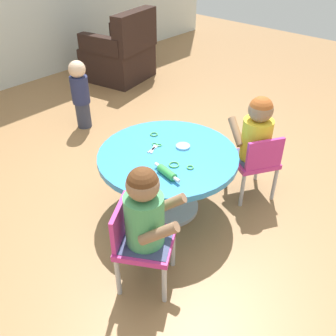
# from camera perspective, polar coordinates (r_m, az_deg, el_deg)

# --- Properties ---
(ground_plane) EXTENTS (10.00, 10.00, 0.00)m
(ground_plane) POSITION_cam_1_polar(r_m,az_deg,el_deg) (2.73, -0.00, -6.09)
(ground_plane) COLOR #9E7247
(craft_table) EXTENTS (0.94, 0.94, 0.47)m
(craft_table) POSITION_cam_1_polar(r_m,az_deg,el_deg) (2.50, -0.00, 0.24)
(craft_table) COLOR silver
(craft_table) RESTS_ON ground
(child_chair_left) EXTENTS (0.41, 0.41, 0.54)m
(child_chair_left) POSITION_cam_1_polar(r_m,az_deg,el_deg) (2.07, -4.44, -11.12)
(child_chair_left) COLOR #B7B7BC
(child_chair_left) RESTS_ON ground
(seated_child_left) EXTENTS (0.41, 0.43, 0.51)m
(seated_child_left) POSITION_cam_1_polar(r_m,az_deg,el_deg) (1.90, -3.57, -6.56)
(seated_child_left) COLOR #3F4772
(seated_child_left) RESTS_ON ground
(child_chair_right) EXTENTS (0.41, 0.41, 0.54)m
(child_chair_right) POSITION_cam_1_polar(r_m,az_deg,el_deg) (2.74, 13.31, 1.04)
(child_chair_right) COLOR #B7B7BC
(child_chair_right) RESTS_ON ground
(seated_child_right) EXTENTS (0.41, 0.43, 0.51)m
(seated_child_right) POSITION_cam_1_polar(r_m,az_deg,el_deg) (2.65, 13.56, 5.56)
(seated_child_right) COLOR #3F4772
(seated_child_right) RESTS_ON ground
(armchair_dark) EXTENTS (0.83, 0.84, 0.85)m
(armchair_dark) POSITION_cam_1_polar(r_m,az_deg,el_deg) (4.87, -7.30, 16.95)
(armchair_dark) COLOR black
(armchair_dark) RESTS_ON ground
(toddler_standing) EXTENTS (0.17, 0.17, 0.67)m
(toddler_standing) POSITION_cam_1_polar(r_m,az_deg,el_deg) (3.70, -13.37, 11.22)
(toddler_standing) COLOR #33384C
(toddler_standing) RESTS_ON ground
(rolling_pin) EXTENTS (0.07, 0.23, 0.05)m
(rolling_pin) POSITION_cam_1_polar(r_m,az_deg,el_deg) (2.22, -0.16, -0.67)
(rolling_pin) COLOR green
(rolling_pin) RESTS_ON craft_table
(craft_scissors) EXTENTS (0.14, 0.09, 0.01)m
(craft_scissors) POSITION_cam_1_polar(r_m,az_deg,el_deg) (2.51, -1.99, 3.32)
(craft_scissors) COLOR silver
(craft_scissors) RESTS_ON craft_table
(playdough_blob_0) EXTENTS (0.10, 0.10, 0.01)m
(playdough_blob_0) POSITION_cam_1_polar(r_m,az_deg,el_deg) (2.51, 2.33, 3.37)
(playdough_blob_0) COLOR #8CCCF2
(playdough_blob_0) RESTS_ON craft_table
(cookie_cutter_0) EXTENTS (0.07, 0.07, 0.01)m
(cookie_cutter_0) POSITION_cam_1_polar(r_m,az_deg,el_deg) (2.33, 0.93, 0.51)
(cookie_cutter_0) COLOR #4CB259
(cookie_cutter_0) RESTS_ON craft_table
(cookie_cutter_1) EXTENTS (0.06, 0.06, 0.01)m
(cookie_cutter_1) POSITION_cam_1_polar(r_m,az_deg,el_deg) (2.66, -2.18, 5.22)
(cookie_cutter_1) COLOR #4CB259
(cookie_cutter_1) RESTS_ON craft_table
(cookie_cutter_2) EXTENTS (0.05, 0.05, 0.01)m
(cookie_cutter_2) POSITION_cam_1_polar(r_m,az_deg,el_deg) (2.31, 3.44, 0.11)
(cookie_cutter_2) COLOR #4CB259
(cookie_cutter_2) RESTS_ON craft_table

